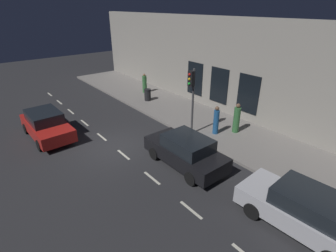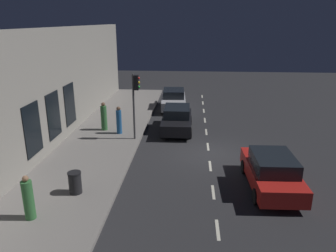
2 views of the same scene
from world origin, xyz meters
name	(u,v)px [view 2 (image 2 of 2)]	position (x,y,z in m)	size (l,w,h in m)	color
ground_plane	(209,153)	(0.00, 0.00, 0.00)	(60.00, 60.00, 0.00)	#28282B
sidewalk	(96,149)	(6.25, 0.00, 0.07)	(4.50, 32.00, 0.15)	gray
building_facade	(45,92)	(8.80, 0.00, 3.26)	(0.65, 32.00, 6.54)	gray
lane_centre_line	(208,147)	(0.00, -1.00, 0.00)	(0.12, 27.20, 0.01)	beige
traffic_light	(135,93)	(4.22, -1.62, 2.96)	(0.46, 0.32, 3.91)	#424244
parked_car_0	(272,171)	(-2.46, 3.66, 0.79)	(2.06, 4.45, 1.58)	red
parked_car_1	(177,119)	(1.92, -3.73, 0.79)	(1.97, 4.35, 1.58)	black
parked_car_2	(174,99)	(2.45, -9.22, 0.79)	(2.14, 4.41, 1.58)	#B7B7BC
pedestrian_0	(28,199)	(6.65, 6.81, 0.92)	(0.53, 0.53, 1.68)	#336B38
pedestrian_1	(119,121)	(5.47, -2.51, 0.97)	(0.39, 0.39, 1.73)	#1E5189
pedestrian_2	(104,117)	(6.58, -3.14, 0.99)	(0.52, 0.52, 1.82)	#336B38
trash_bin	(75,183)	(5.66, 4.93, 0.62)	(0.54, 0.54, 0.93)	black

